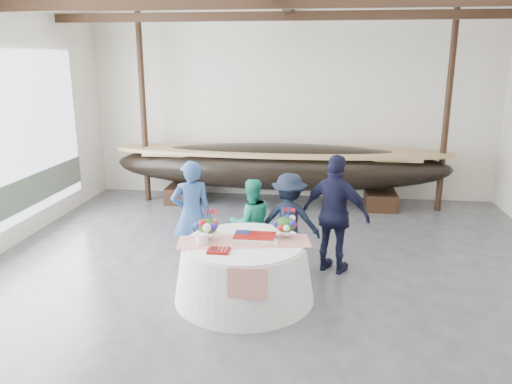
# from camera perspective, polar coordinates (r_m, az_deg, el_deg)

# --- Properties ---
(floor) EXTENTS (10.00, 12.00, 0.01)m
(floor) POSITION_cam_1_polar(r_m,az_deg,el_deg) (7.37, 1.16, -12.74)
(floor) COLOR #3D3D42
(floor) RESTS_ON ground
(wall_back) EXTENTS (10.00, 0.02, 4.50)m
(wall_back) POSITION_cam_1_polar(r_m,az_deg,el_deg) (12.56, 4.10, 9.59)
(wall_back) COLOR silver
(wall_back) RESTS_ON ground
(pavilion_structure) EXTENTS (9.80, 11.76, 4.50)m
(pavilion_structure) POSITION_cam_1_polar(r_m,az_deg,el_deg) (7.40, 2.07, 19.43)
(pavilion_structure) COLOR black
(pavilion_structure) RESTS_ON ground
(longboat_display) EXTENTS (7.99, 1.60, 1.50)m
(longboat_display) POSITION_cam_1_polar(r_m,az_deg,el_deg) (11.88, 2.71, 2.98)
(longboat_display) COLOR black
(longboat_display) RESTS_ON ground
(banquet_table) EXTENTS (2.05, 2.05, 0.88)m
(banquet_table) POSITION_cam_1_polar(r_m,az_deg,el_deg) (7.39, -1.35, -8.89)
(banquet_table) COLOR silver
(banquet_table) RESTS_ON ground
(tabletop_items) EXTENTS (1.96, 0.97, 0.40)m
(tabletop_items) POSITION_cam_1_polar(r_m,az_deg,el_deg) (7.28, -1.47, -4.30)
(tabletop_items) COLOR red
(tabletop_items) RESTS_ON banquet_table
(guest_woman_blue) EXTENTS (0.78, 0.66, 1.83)m
(guest_woman_blue) POSITION_cam_1_polar(r_m,az_deg,el_deg) (8.41, -7.38, -2.53)
(guest_woman_blue) COLOR navy
(guest_woman_blue) RESTS_ON ground
(guest_woman_teal) EXTENTS (0.89, 0.79, 1.51)m
(guest_woman_teal) POSITION_cam_1_polar(r_m,az_deg,el_deg) (8.43, -0.56, -3.50)
(guest_woman_teal) COLOR #1D9775
(guest_woman_teal) RESTS_ON ground
(guest_man_left) EXTENTS (1.08, 0.67, 1.61)m
(guest_man_left) POSITION_cam_1_polar(r_m,az_deg,el_deg) (8.39, 3.81, -3.26)
(guest_man_left) COLOR black
(guest_man_left) RESTS_ON ground
(guest_man_right) EXTENTS (1.25, 0.92, 1.97)m
(guest_man_right) POSITION_cam_1_polar(r_m,az_deg,el_deg) (8.19, 9.07, -2.56)
(guest_man_right) COLOR black
(guest_man_right) RESTS_ON ground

